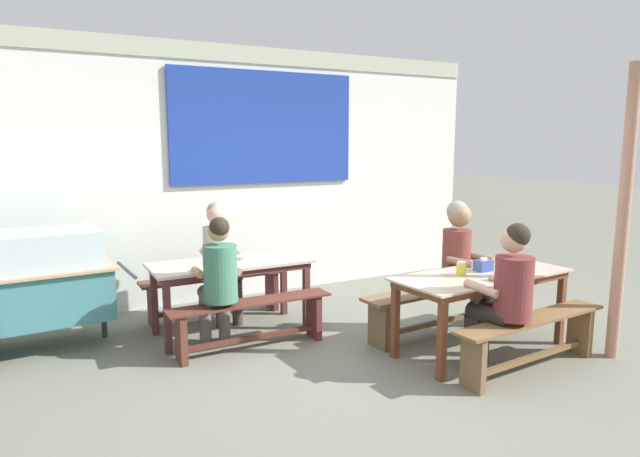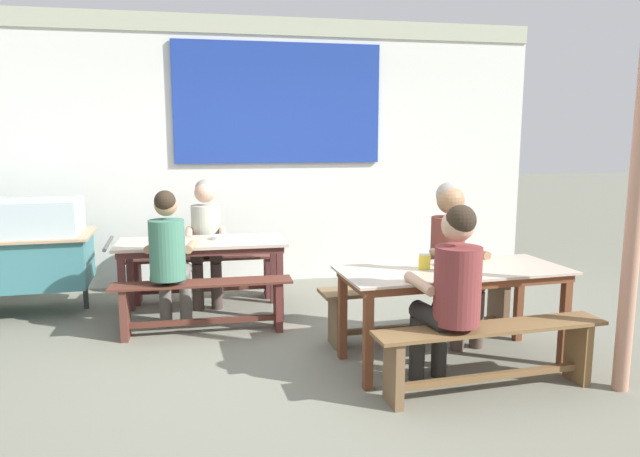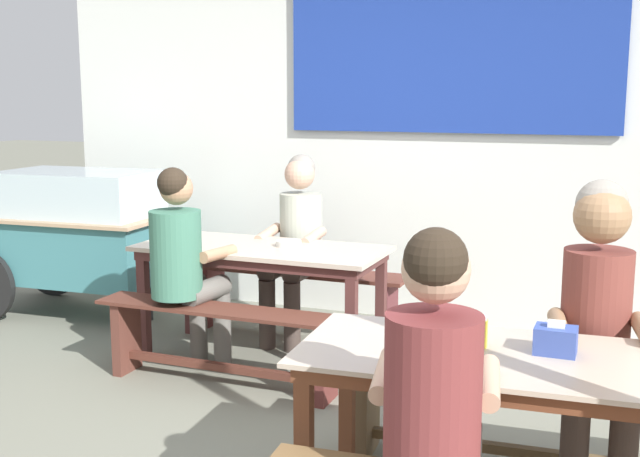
{
  "view_description": "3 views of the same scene",
  "coord_description": "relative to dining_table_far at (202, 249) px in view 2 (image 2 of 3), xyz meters",
  "views": [
    {
      "loc": [
        -2.56,
        -3.84,
        1.91
      ],
      "look_at": [
        -0.11,
        0.72,
        1.08
      ],
      "focal_mm": 30.89,
      "sensor_mm": 36.0,
      "label": 1
    },
    {
      "loc": [
        -0.75,
        -4.18,
        1.7
      ],
      "look_at": [
        0.21,
        0.74,
        0.89
      ],
      "focal_mm": 32.36,
      "sensor_mm": 36.0,
      "label": 2
    },
    {
      "loc": [
        1.34,
        -3.11,
        1.66
      ],
      "look_at": [
        -0.26,
        0.87,
        0.93
      ],
      "focal_mm": 44.47,
      "sensor_mm": 36.0,
      "label": 3
    }
  ],
  "objects": [
    {
      "name": "bench_far_front",
      "position": [
        -0.0,
        -0.54,
        -0.35
      ],
      "size": [
        1.54,
        0.26,
        0.46
      ],
      "color": "#552B20",
      "rests_on": "ground_plane"
    },
    {
      "name": "bench_near_back",
      "position": [
        1.8,
        -1.01,
        -0.33
      ],
      "size": [
        1.75,
        0.43,
        0.46
      ],
      "color": "brown",
      "rests_on": "ground_plane"
    },
    {
      "name": "person_near_front",
      "position": [
        1.6,
        -2.04,
        0.08
      ],
      "size": [
        0.46,
        0.54,
        1.28
      ],
      "color": "#282623",
      "rests_on": "ground_plane"
    },
    {
      "name": "ground_plane",
      "position": [
        0.82,
        -1.27,
        -0.65
      ],
      "size": [
        40.0,
        40.0,
        0.0
      ],
      "primitive_type": "plane",
      "color": "slate"
    },
    {
      "name": "food_cart",
      "position": [
        -1.75,
        0.41,
        0.0
      ],
      "size": [
        1.73,
        0.93,
        1.1
      ],
      "color": "teal",
      "rests_on": "ground_plane"
    },
    {
      "name": "person_center_facing",
      "position": [
        0.03,
        0.46,
        0.07
      ],
      "size": [
        0.4,
        0.56,
        1.26
      ],
      "color": "#443630",
      "rests_on": "ground_plane"
    },
    {
      "name": "bench_near_front",
      "position": [
        1.88,
        -2.09,
        -0.34
      ],
      "size": [
        1.63,
        0.37,
        0.46
      ],
      "color": "brown",
      "rests_on": "ground_plane"
    },
    {
      "name": "soup_bowl",
      "position": [
        0.16,
        0.06,
        0.1
      ],
      "size": [
        0.16,
        0.16,
        0.04
      ],
      "primitive_type": "cylinder",
      "color": "silver",
      "rests_on": "dining_table_far"
    },
    {
      "name": "bench_far_back",
      "position": [
        0.0,
        0.54,
        -0.34
      ],
      "size": [
        1.58,
        0.3,
        0.46
      ],
      "color": "brown",
      "rests_on": "ground_plane"
    },
    {
      "name": "dining_table_far",
      "position": [
        0.0,
        0.0,
        0.0
      ],
      "size": [
        1.56,
        0.68,
        0.72
      ],
      "color": "#C3B09D",
      "rests_on": "ground_plane"
    },
    {
      "name": "tissue_box",
      "position": [
        1.92,
        -1.48,
        0.13
      ],
      "size": [
        0.15,
        0.11,
        0.12
      ],
      "color": "#364D9D",
      "rests_on": "dining_table_near"
    },
    {
      "name": "condiment_jar",
      "position": [
        1.63,
        -1.5,
        0.14
      ],
      "size": [
        0.09,
        0.09,
        0.12
      ],
      "color": "yellow",
      "rests_on": "dining_table_near"
    },
    {
      "name": "backdrop_wall",
      "position": [
        0.82,
        1.27,
        0.94
      ],
      "size": [
        6.21,
        0.23,
        3.01
      ],
      "color": "silver",
      "rests_on": "ground_plane"
    },
    {
      "name": "person_left_back_turned",
      "position": [
        -0.27,
        -0.47,
        0.06
      ],
      "size": [
        0.44,
        0.53,
        1.26
      ],
      "color": "#65625C",
      "rests_on": "ground_plane"
    },
    {
      "name": "wooden_support_post",
      "position": [
        2.77,
        -2.22,
        0.63
      ],
      "size": [
        0.11,
        0.11,
        2.55
      ],
      "primitive_type": "cylinder",
      "color": "tan",
      "rests_on": "ground_plane"
    },
    {
      "name": "person_right_near_table",
      "position": [
        2.04,
        -1.06,
        0.12
      ],
      "size": [
        0.44,
        0.53,
        1.32
      ],
      "color": "#4B3B33",
      "rests_on": "ground_plane"
    },
    {
      "name": "dining_table_near",
      "position": [
        1.84,
        -1.55,
        0.0
      ],
      "size": [
        1.75,
        0.81,
        0.72
      ],
      "color": "#BDAB96",
      "rests_on": "ground_plane"
    }
  ]
}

